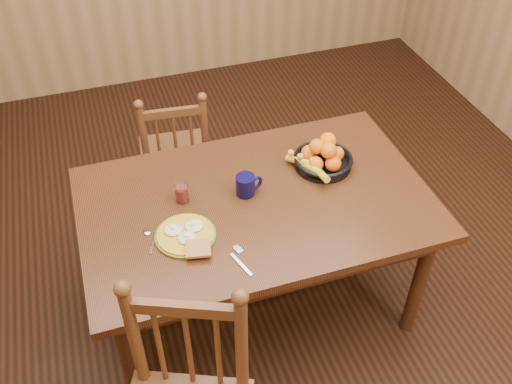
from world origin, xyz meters
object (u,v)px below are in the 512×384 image
object	(u,v)px
chair_far	(176,154)
dining_table	(256,213)
fruit_bowl	(322,157)
breakfast_plate	(186,235)
coffee_mug	(246,185)

from	to	relation	value
chair_far	dining_table	bearing A→B (deg)	110.34
dining_table	fruit_bowl	xyz separation A→B (m)	(0.38, 0.13, 0.14)
dining_table	chair_far	world-z (taller)	chair_far
chair_far	fruit_bowl	world-z (taller)	fruit_bowl
breakfast_plate	fruit_bowl	distance (m)	0.79
coffee_mug	dining_table	bearing A→B (deg)	-65.40
coffee_mug	fruit_bowl	world-z (taller)	fruit_bowl
dining_table	coffee_mug	world-z (taller)	coffee_mug
dining_table	breakfast_plate	xyz separation A→B (m)	(-0.36, -0.13, 0.10)
fruit_bowl	breakfast_plate	bearing A→B (deg)	-160.30
fruit_bowl	dining_table	bearing A→B (deg)	-160.67
breakfast_plate	chair_far	bearing A→B (deg)	82.16
breakfast_plate	fruit_bowl	size ratio (longest dim) A/B	0.92
chair_far	coffee_mug	bearing A→B (deg)	109.54
chair_far	breakfast_plate	xyz separation A→B (m)	(-0.13, -0.98, 0.33)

